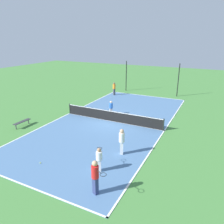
{
  "coord_description": "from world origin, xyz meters",
  "views": [
    {
      "loc": [
        8.17,
        -16.48,
        7.26
      ],
      "look_at": [
        0.0,
        0.0,
        0.9
      ],
      "focal_mm": 35.0,
      "sensor_mm": 36.0,
      "label": 1
    }
  ],
  "objects_px": {
    "player_far_white": "(122,140)",
    "fence_post_back_right": "(178,80)",
    "tennis_ball_midcourt": "(121,95)",
    "fence_post_back_left": "(126,76)",
    "tennis_net": "(112,116)",
    "player_near_white": "(99,158)",
    "bench": "(22,122)",
    "player_coach_red": "(95,175)",
    "player_near_blue": "(111,107)",
    "tennis_ball_right_alley": "(40,163)",
    "player_center_orange": "(114,88)"
  },
  "relations": [
    {
      "from": "bench",
      "to": "fence_post_back_left",
      "type": "xyz_separation_m",
      "value": [
        2.8,
        16.06,
        1.69
      ]
    },
    {
      "from": "tennis_ball_midcourt",
      "to": "fence_post_back_left",
      "type": "relative_size",
      "value": 0.02
    },
    {
      "from": "player_near_blue",
      "to": "fence_post_back_left",
      "type": "height_order",
      "value": "fence_post_back_left"
    },
    {
      "from": "tennis_ball_midcourt",
      "to": "tennis_ball_right_alley",
      "type": "height_order",
      "value": "same"
    },
    {
      "from": "player_center_orange",
      "to": "fence_post_back_right",
      "type": "height_order",
      "value": "fence_post_back_right"
    },
    {
      "from": "player_near_white",
      "to": "tennis_ball_midcourt",
      "type": "height_order",
      "value": "player_near_white"
    },
    {
      "from": "player_near_blue",
      "to": "tennis_ball_midcourt",
      "type": "bearing_deg",
      "value": 69.29
    },
    {
      "from": "player_far_white",
      "to": "player_near_blue",
      "type": "bearing_deg",
      "value": -172.13
    },
    {
      "from": "player_near_blue",
      "to": "player_coach_red",
      "type": "bearing_deg",
      "value": -104.18
    },
    {
      "from": "tennis_net",
      "to": "player_far_white",
      "type": "relative_size",
      "value": 5.38
    },
    {
      "from": "bench",
      "to": "fence_post_back_right",
      "type": "height_order",
      "value": "fence_post_back_right"
    },
    {
      "from": "player_near_white",
      "to": "tennis_ball_midcourt",
      "type": "xyz_separation_m",
      "value": [
        -5.75,
        15.93,
        -0.78
      ]
    },
    {
      "from": "player_coach_red",
      "to": "player_near_white",
      "type": "bearing_deg",
      "value": 135.35
    },
    {
      "from": "bench",
      "to": "player_far_white",
      "type": "distance_m",
      "value": 9.53
    },
    {
      "from": "player_near_blue",
      "to": "tennis_ball_right_alley",
      "type": "relative_size",
      "value": 20.59
    },
    {
      "from": "tennis_net",
      "to": "player_far_white",
      "type": "distance_m",
      "value": 5.88
    },
    {
      "from": "player_far_white",
      "to": "tennis_ball_right_alley",
      "type": "relative_size",
      "value": 25.71
    },
    {
      "from": "player_coach_red",
      "to": "fence_post_back_left",
      "type": "relative_size",
      "value": 0.44
    },
    {
      "from": "fence_post_back_left",
      "to": "fence_post_back_right",
      "type": "height_order",
      "value": "same"
    },
    {
      "from": "player_coach_red",
      "to": "tennis_ball_midcourt",
      "type": "bearing_deg",
      "value": 131.5
    },
    {
      "from": "player_far_white",
      "to": "player_near_white",
      "type": "relative_size",
      "value": 1.21
    },
    {
      "from": "player_coach_red",
      "to": "tennis_ball_right_alley",
      "type": "relative_size",
      "value": 26.81
    },
    {
      "from": "fence_post_back_right",
      "to": "fence_post_back_left",
      "type": "bearing_deg",
      "value": 180.0
    },
    {
      "from": "tennis_net",
      "to": "player_near_blue",
      "type": "distance_m",
      "value": 1.73
    },
    {
      "from": "bench",
      "to": "tennis_ball_right_alley",
      "type": "distance_m",
      "value": 6.69
    },
    {
      "from": "player_far_white",
      "to": "player_near_blue",
      "type": "height_order",
      "value": "player_far_white"
    },
    {
      "from": "tennis_net",
      "to": "bench",
      "type": "bearing_deg",
      "value": -145.06
    },
    {
      "from": "player_far_white",
      "to": "fence_post_back_right",
      "type": "relative_size",
      "value": 0.42
    },
    {
      "from": "tennis_ball_midcourt",
      "to": "fence_post_back_left",
      "type": "height_order",
      "value": "fence_post_back_left"
    },
    {
      "from": "player_center_orange",
      "to": "tennis_net",
      "type": "bearing_deg",
      "value": -115.9
    },
    {
      "from": "tennis_ball_midcourt",
      "to": "tennis_net",
      "type": "bearing_deg",
      "value": -71.2
    },
    {
      "from": "player_coach_red",
      "to": "player_far_white",
      "type": "height_order",
      "value": "player_coach_red"
    },
    {
      "from": "tennis_net",
      "to": "player_near_white",
      "type": "bearing_deg",
      "value": -68.92
    },
    {
      "from": "bench",
      "to": "fence_post_back_right",
      "type": "bearing_deg",
      "value": -31.64
    },
    {
      "from": "player_coach_red",
      "to": "fence_post_back_right",
      "type": "distance_m",
      "value": 20.64
    },
    {
      "from": "tennis_ball_midcourt",
      "to": "fence_post_back_right",
      "type": "bearing_deg",
      "value": 24.25
    },
    {
      "from": "player_near_white",
      "to": "player_far_white",
      "type": "bearing_deg",
      "value": -36.21
    },
    {
      "from": "bench",
      "to": "player_far_white",
      "type": "bearing_deg",
      "value": -93.1
    },
    {
      "from": "player_near_white",
      "to": "tennis_ball_right_alley",
      "type": "xyz_separation_m",
      "value": [
        -3.58,
        -0.92,
        -0.78
      ]
    },
    {
      "from": "tennis_ball_right_alley",
      "to": "fence_post_back_right",
      "type": "xyz_separation_m",
      "value": [
        4.34,
        19.78,
        2.02
      ]
    },
    {
      "from": "player_coach_red",
      "to": "tennis_ball_right_alley",
      "type": "height_order",
      "value": "player_coach_red"
    },
    {
      "from": "player_far_white",
      "to": "fence_post_back_left",
      "type": "distance_m",
      "value": 17.9
    },
    {
      "from": "player_near_blue",
      "to": "player_near_white",
      "type": "relative_size",
      "value": 0.97
    },
    {
      "from": "bench",
      "to": "player_coach_red",
      "type": "bearing_deg",
      "value": -114.67
    },
    {
      "from": "player_near_blue",
      "to": "fence_post_back_right",
      "type": "xyz_separation_m",
      "value": [
        4.39,
        10.14,
        1.27
      ]
    },
    {
      "from": "tennis_net",
      "to": "tennis_ball_right_alley",
      "type": "bearing_deg",
      "value": -95.55
    },
    {
      "from": "player_center_orange",
      "to": "player_near_white",
      "type": "distance_m",
      "value": 17.19
    },
    {
      "from": "tennis_net",
      "to": "player_coach_red",
      "type": "xyz_separation_m",
      "value": [
        3.57,
        -8.99,
        0.54
      ]
    },
    {
      "from": "player_center_orange",
      "to": "tennis_ball_midcourt",
      "type": "xyz_separation_m",
      "value": [
        0.99,
        0.11,
        -0.91
      ]
    },
    {
      "from": "fence_post_back_right",
      "to": "tennis_net",
      "type": "bearing_deg",
      "value": -106.97
    }
  ]
}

